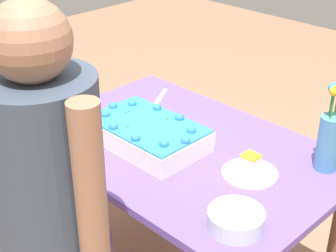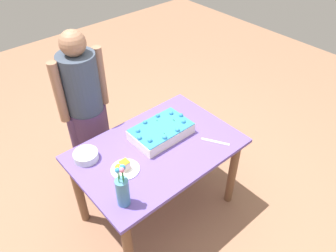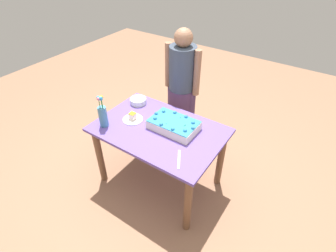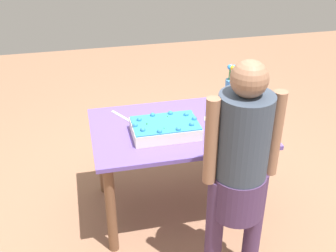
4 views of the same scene
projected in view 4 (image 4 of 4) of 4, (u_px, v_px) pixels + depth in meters
ground_plane at (177, 206)px, 3.38m from camera, size 8.00×8.00×0.00m
dining_table at (178, 142)px, 3.08m from camera, size 1.24×0.83×0.74m
sheet_cake at (165, 128)px, 2.90m from camera, size 0.46×0.29×0.11m
serving_plate_with_slice at (218, 118)px, 3.09m from camera, size 0.20×0.20×0.08m
cake_knife at (121, 116)px, 3.15m from camera, size 0.13×0.20×0.00m
flower_vase at (230, 89)px, 3.26m from camera, size 0.08×0.08×0.33m
fruit_bowl at (252, 133)px, 2.88m from camera, size 0.18×0.18×0.06m
person_standing at (240, 166)px, 2.39m from camera, size 0.45×0.31×1.49m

